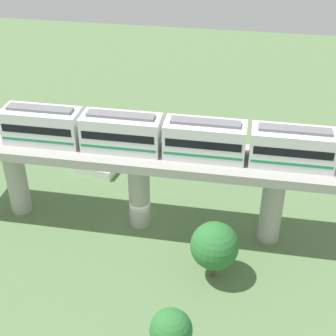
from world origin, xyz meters
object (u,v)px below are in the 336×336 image
(parked_car_silver, at_px, (93,141))
(tree_near_viaduct, at_px, (215,246))
(parked_car_red, at_px, (240,165))
(parked_car_white, at_px, (96,168))
(tree_mid_lot, at_px, (171,330))
(train, at_px, (163,136))

(parked_car_silver, distance_m, tree_near_viaduct, 24.33)
(parked_car_silver, height_order, parked_car_red, same)
(parked_car_white, relative_size, tree_mid_lot, 0.90)
(parked_car_silver, xyz_separation_m, parked_car_red, (2.11, 17.10, 0.00))
(train, distance_m, parked_car_red, 15.14)
(train, bearing_deg, tree_near_viaduct, 42.71)
(train, bearing_deg, parked_car_red, 148.94)
(parked_car_silver, distance_m, parked_car_red, 17.23)
(train, height_order, parked_car_red, train)
(train, distance_m, parked_car_silver, 18.76)
(parked_car_silver, relative_size, parked_car_white, 0.98)
(parked_car_silver, xyz_separation_m, tree_mid_lot, (27.14, 13.93, 2.75))
(train, xyz_separation_m, tree_mid_lot, (14.40, 3.23, -5.93))
(train, distance_m, tree_near_viaduct, 9.81)
(tree_near_viaduct, bearing_deg, parked_car_red, 175.56)
(tree_mid_lot, bearing_deg, parked_car_white, -151.26)
(train, distance_m, parked_car_white, 14.31)
(parked_car_white, relative_size, parked_car_red, 1.02)
(parked_car_white, height_order, tree_mid_lot, tree_mid_lot)
(parked_car_white, bearing_deg, tree_mid_lot, 38.97)
(parked_car_red, bearing_deg, parked_car_white, -83.00)
(parked_car_silver, bearing_deg, tree_mid_lot, 22.09)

